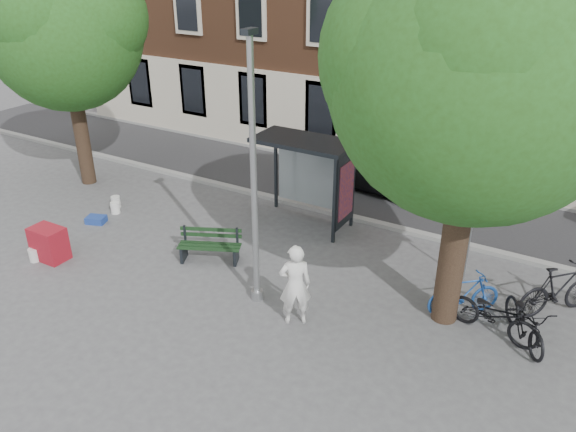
# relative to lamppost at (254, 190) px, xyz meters

# --- Properties ---
(ground) EXTENTS (90.00, 90.00, 0.00)m
(ground) POSITION_rel_lamppost_xyz_m (0.00, 0.00, -2.78)
(ground) COLOR #4C4C4F
(ground) RESTS_ON ground
(road) EXTENTS (40.00, 4.00, 0.01)m
(road) POSITION_rel_lamppost_xyz_m (0.00, 7.00, -2.78)
(road) COLOR #28282B
(road) RESTS_ON ground
(curb_near) EXTENTS (40.00, 0.25, 0.12)m
(curb_near) POSITION_rel_lamppost_xyz_m (0.00, 5.00, -2.72)
(curb_near) COLOR gray
(curb_near) RESTS_ON ground
(curb_far) EXTENTS (40.00, 0.25, 0.12)m
(curb_far) POSITION_rel_lamppost_xyz_m (0.00, 9.00, -2.72)
(curb_far) COLOR gray
(curb_far) RESTS_ON ground
(lamppost) EXTENTS (0.28, 0.35, 6.11)m
(lamppost) POSITION_rel_lamppost_xyz_m (0.00, 0.00, 0.00)
(lamppost) COLOR #9EA0A3
(lamppost) RESTS_ON ground
(tree_right) EXTENTS (5.76, 5.60, 8.20)m
(tree_right) POSITION_rel_lamppost_xyz_m (4.01, 1.38, 2.83)
(tree_right) COLOR black
(tree_right) RESTS_ON ground
(tree_left) EXTENTS (5.18, 4.86, 7.40)m
(tree_left) POSITION_rel_lamppost_xyz_m (-8.99, 2.88, 2.43)
(tree_left) COLOR black
(tree_left) RESTS_ON ground
(bus_shelter) EXTENTS (2.85, 1.45, 2.62)m
(bus_shelter) POSITION_rel_lamppost_xyz_m (-0.61, 4.11, -0.87)
(bus_shelter) COLOR #1E2328
(bus_shelter) RESTS_ON ground
(painter) EXTENTS (0.84, 0.78, 1.92)m
(painter) POSITION_rel_lamppost_xyz_m (1.20, -0.31, -1.83)
(painter) COLOR silver
(painter) RESTS_ON ground
(bench) EXTENTS (1.70, 1.15, 0.84)m
(bench) POSITION_rel_lamppost_xyz_m (-2.06, 0.89, -2.40)
(bench) COLOR #1E2328
(bench) RESTS_ON ground
(bike_a) EXTENTS (2.05, 1.08, 1.03)m
(bike_a) POSITION_rel_lamppost_xyz_m (5.05, 1.43, -2.27)
(bike_a) COLOR black
(bike_a) RESTS_ON ground
(bike_b) EXTENTS (1.60, 1.48, 1.02)m
(bike_b) POSITION_rel_lamppost_xyz_m (4.30, 1.88, -2.27)
(bike_b) COLOR #1C489A
(bike_b) RESTS_ON ground
(bike_c) EXTENTS (1.56, 1.94, 0.99)m
(bike_c) POSITION_rel_lamppost_xyz_m (5.65, 1.58, -2.29)
(bike_c) COLOR black
(bike_c) RESTS_ON ground
(bike_d) EXTENTS (1.79, 1.90, 1.23)m
(bike_d) POSITION_rel_lamppost_xyz_m (6.09, 2.96, -2.17)
(bike_d) COLOR black
(bike_d) RESTS_ON ground
(car_dark) EXTENTS (5.36, 2.85, 1.44)m
(car_dark) POSITION_rel_lamppost_xyz_m (-0.14, 7.88, -2.07)
(car_dark) COLOR black
(car_dark) RESTS_ON ground
(red_stand) EXTENTS (0.91, 0.61, 0.90)m
(red_stand) POSITION_rel_lamppost_xyz_m (-5.74, -1.20, -2.33)
(red_stand) COLOR maroon
(red_stand) RESTS_ON ground
(blue_crate) EXTENTS (0.65, 0.56, 0.20)m
(blue_crate) POSITION_rel_lamppost_xyz_m (-6.35, 0.89, -2.68)
(blue_crate) COLOR navy
(blue_crate) RESTS_ON ground
(bucket_a) EXTENTS (0.36, 0.36, 0.36)m
(bucket_a) POSITION_rel_lamppost_xyz_m (-6.01, -1.50, -2.60)
(bucket_a) COLOR silver
(bucket_a) RESTS_ON ground
(bucket_b) EXTENTS (0.36, 0.36, 0.36)m
(bucket_b) POSITION_rel_lamppost_xyz_m (-6.35, 1.67, -2.60)
(bucket_b) COLOR white
(bucket_b) RESTS_ON ground
(bucket_c) EXTENTS (0.33, 0.33, 0.36)m
(bucket_c) POSITION_rel_lamppost_xyz_m (-6.66, 2.00, -2.60)
(bucket_c) COLOR silver
(bucket_c) RESTS_ON ground
(notice_sign) EXTENTS (0.36, 0.13, 2.12)m
(notice_sign) POSITION_rel_lamppost_xyz_m (3.97, 3.32, -1.20)
(notice_sign) COLOR #9EA0A3
(notice_sign) RESTS_ON ground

